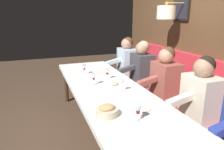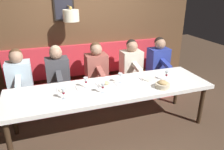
# 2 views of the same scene
# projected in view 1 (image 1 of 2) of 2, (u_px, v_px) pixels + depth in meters

# --- Properties ---
(ground_plane) EXTENTS (12.00, 12.00, 0.00)m
(ground_plane) POSITION_uv_depth(u_px,v_px,m) (108.00, 137.00, 2.96)
(ground_plane) COLOR #4C3828
(dining_table) EXTENTS (0.90, 3.13, 0.74)m
(dining_table) POSITION_uv_depth(u_px,v_px,m) (108.00, 92.00, 2.77)
(dining_table) COLOR white
(dining_table) RESTS_ON ground_plane
(banquette_bench) EXTENTS (0.52, 3.33, 0.45)m
(banquette_bench) POSITION_uv_depth(u_px,v_px,m) (163.00, 113.00, 3.20)
(banquette_bench) COLOR red
(banquette_bench) RESTS_ON ground_plane
(back_wall_panel) EXTENTS (0.59, 4.53, 2.90)m
(back_wall_panel) POSITION_uv_depth(u_px,v_px,m) (201.00, 36.00, 3.07)
(back_wall_panel) COLOR brown
(back_wall_panel) RESTS_ON ground_plane
(diner_near) EXTENTS (0.60, 0.40, 0.79)m
(diner_near) POSITION_uv_depth(u_px,v_px,m) (201.00, 93.00, 2.38)
(diner_near) COLOR beige
(diner_near) RESTS_ON banquette_bench
(diner_middle) EXTENTS (0.60, 0.40, 0.79)m
(diner_middle) POSITION_uv_depth(u_px,v_px,m) (165.00, 76.00, 3.02)
(diner_middle) COLOR #934C42
(diner_middle) RESTS_ON banquette_bench
(diner_far) EXTENTS (0.60, 0.40, 0.79)m
(diner_far) POSITION_uv_depth(u_px,v_px,m) (142.00, 65.00, 3.67)
(diner_far) COLOR #3D3D42
(diner_far) RESTS_ON banquette_bench
(diner_farthest) EXTENTS (0.60, 0.40, 0.79)m
(diner_farthest) POSITION_uv_depth(u_px,v_px,m) (127.00, 58.00, 4.24)
(diner_farthest) COLOR silver
(diner_farthest) RESTS_ON banquette_bench
(place_setting_0) EXTENTS (0.24, 0.32, 0.05)m
(place_setting_0) POSITION_uv_depth(u_px,v_px,m) (114.00, 85.00, 2.82)
(place_setting_0) COLOR silver
(place_setting_0) RESTS_ON dining_table
(place_setting_1) EXTENTS (0.24, 0.32, 0.01)m
(place_setting_1) POSITION_uv_depth(u_px,v_px,m) (139.00, 108.00, 2.14)
(place_setting_1) COLOR silver
(place_setting_1) RESTS_ON dining_table
(place_setting_2) EXTENTS (0.24, 0.32, 0.01)m
(place_setting_2) POSITION_uv_depth(u_px,v_px,m) (102.00, 74.00, 3.39)
(place_setting_2) COLOR silver
(place_setting_2) RESTS_ON dining_table
(wine_glass_0) EXTENTS (0.07, 0.07, 0.16)m
(wine_glass_0) POSITION_uv_depth(u_px,v_px,m) (94.00, 77.00, 2.83)
(wine_glass_0) COLOR silver
(wine_glass_0) RESTS_ON dining_table
(wine_glass_1) EXTENTS (0.07, 0.07, 0.16)m
(wine_glass_1) POSITION_uv_depth(u_px,v_px,m) (122.00, 83.00, 2.59)
(wine_glass_1) COLOR silver
(wine_glass_1) RESTS_ON dining_table
(wine_glass_2) EXTENTS (0.07, 0.07, 0.16)m
(wine_glass_2) POSITION_uv_depth(u_px,v_px,m) (107.00, 72.00, 3.09)
(wine_glass_2) COLOR silver
(wine_glass_2) RESTS_ON dining_table
(wine_glass_3) EXTENTS (0.07, 0.07, 0.16)m
(wine_glass_3) POSITION_uv_depth(u_px,v_px,m) (84.00, 68.00, 3.33)
(wine_glass_3) COLOR silver
(wine_glass_3) RESTS_ON dining_table
(wine_glass_4) EXTENTS (0.07, 0.07, 0.16)m
(wine_glass_4) POSITION_uv_depth(u_px,v_px,m) (138.00, 110.00, 1.86)
(wine_glass_4) COLOR silver
(wine_glass_4) RESTS_ON dining_table
(bread_bowl) EXTENTS (0.22, 0.22, 0.12)m
(bread_bowl) POSITION_uv_depth(u_px,v_px,m) (107.00, 111.00, 1.99)
(bread_bowl) COLOR beige
(bread_bowl) RESTS_ON dining_table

